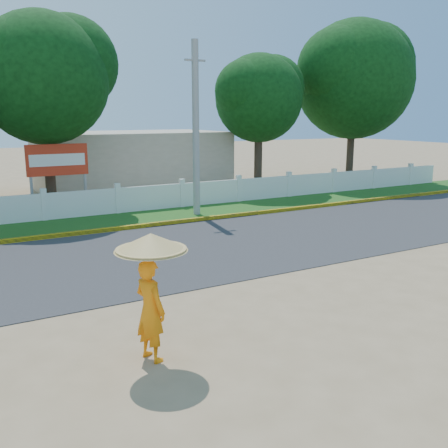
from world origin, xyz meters
The scene contains 10 objects.
ground centered at (0.00, 0.00, 0.00)m, with size 120.00×120.00×0.00m, color #9E8460.
road centered at (0.00, 4.50, 0.01)m, with size 60.00×7.00×0.02m, color #38383A.
grass_verge centered at (0.00, 9.75, 0.01)m, with size 60.00×3.50×0.03m, color #2D601E.
curb centered at (0.00, 8.05, 0.08)m, with size 40.00×0.18×0.16m, color yellow.
fence centered at (0.00, 11.20, 0.55)m, with size 40.00×0.10×1.10m, color silver.
building_near centered at (3.00, 18.00, 1.60)m, with size 10.00×6.00×3.20m, color #B7AD99.
utility_pole centered at (2.82, 9.33, 3.52)m, with size 0.28×0.28×7.05m, color gray.
monk_with_parasol centered at (-3.51, -1.72, 1.45)m, with size 1.23×1.23×2.23m.
billboard centered at (-2.16, 12.30, 2.14)m, with size 2.50×0.13×2.95m.
tree_row centered at (1.30, 14.31, 5.35)m, with size 36.33×8.24×9.76m.
Camera 1 is at (-6.35, -9.24, 4.13)m, focal length 40.00 mm.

